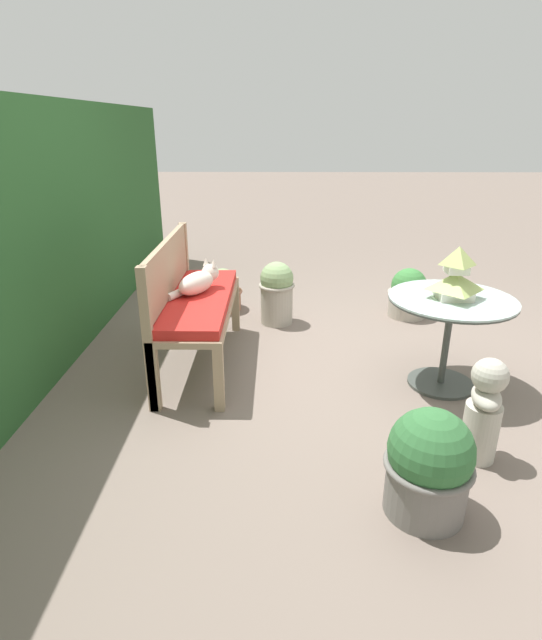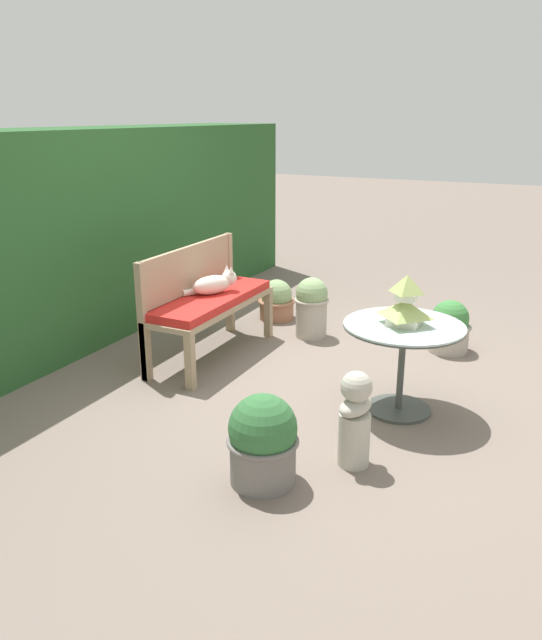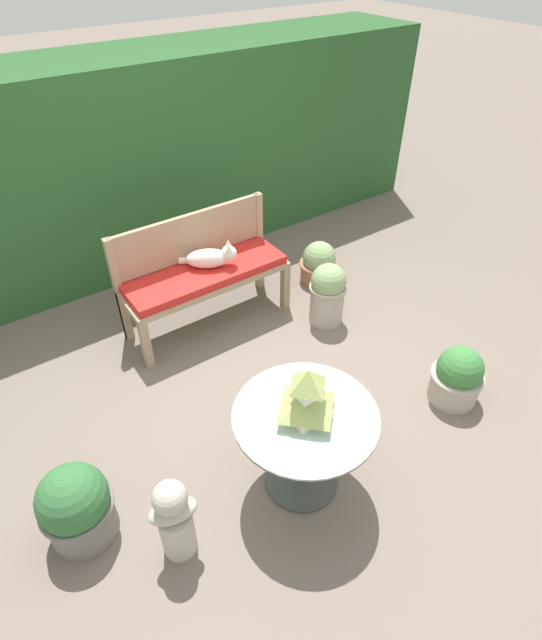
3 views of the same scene
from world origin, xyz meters
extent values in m
plane|color=#75665B|center=(0.00, 0.00, 0.00)|extent=(30.00, 30.00, 0.00)
cube|color=tan|center=(-0.54, 0.77, 0.21)|extent=(0.06, 0.06, 0.41)
cube|color=tan|center=(0.72, 0.77, 0.21)|extent=(0.06, 0.06, 0.41)
cube|color=tan|center=(-0.54, 1.16, 0.21)|extent=(0.06, 0.06, 0.41)
cube|color=tan|center=(0.72, 1.16, 0.21)|extent=(0.06, 0.06, 0.41)
cube|color=tan|center=(0.09, 0.96, 0.43)|extent=(1.31, 0.45, 0.04)
cube|color=red|center=(0.09, 0.96, 0.49)|extent=(1.26, 0.41, 0.06)
cube|color=tan|center=(-0.54, 1.17, 0.45)|extent=(0.06, 0.06, 0.90)
cube|color=tan|center=(0.72, 1.17, 0.45)|extent=(0.06, 0.06, 0.90)
cube|color=tan|center=(0.09, 1.17, 0.71)|extent=(1.26, 0.04, 0.37)
ellipsoid|color=silver|center=(0.13, 0.98, 0.59)|extent=(0.37, 0.30, 0.15)
sphere|color=silver|center=(0.27, 0.91, 0.63)|extent=(0.12, 0.12, 0.12)
cone|color=silver|center=(0.29, 0.94, 0.70)|extent=(0.05, 0.05, 0.06)
cone|color=silver|center=(0.26, 0.88, 0.70)|extent=(0.05, 0.05, 0.06)
cylinder|color=silver|center=(0.04, 1.11, 0.54)|extent=(0.19, 0.14, 0.05)
cylinder|color=#424742|center=(-0.21, -0.66, 0.01)|extent=(0.43, 0.43, 0.02)
cylinder|color=#424742|center=(-0.21, -0.66, 0.30)|extent=(0.04, 0.04, 0.60)
cylinder|color=silver|center=(-0.21, -0.66, 0.60)|extent=(0.78, 0.78, 0.01)
torus|color=#424742|center=(-0.21, -0.66, 0.59)|extent=(0.78, 0.78, 0.02)
cube|color=silver|center=(-0.21, -0.66, 0.64)|extent=(0.20, 0.20, 0.06)
pyramid|color=#A8BC66|center=(-0.21, -0.66, 0.72)|extent=(0.27, 0.27, 0.10)
cube|color=silver|center=(-0.21, -0.66, 0.79)|extent=(0.13, 0.13, 0.05)
pyramid|color=#A8BC66|center=(-0.21, -0.66, 0.88)|extent=(0.17, 0.17, 0.12)
cylinder|color=#B7B2A3|center=(-0.98, -0.61, 0.16)|extent=(0.18, 0.18, 0.31)
ellipsoid|color=#B7B2A3|center=(-0.98, -0.61, 0.36)|extent=(0.27, 0.20, 0.10)
sphere|color=#B7B2A3|center=(-0.98, -0.61, 0.48)|extent=(0.18, 0.18, 0.18)
cylinder|color=#ADA393|center=(1.06, -0.74, 0.11)|extent=(0.33, 0.33, 0.23)
torus|color=#ADA393|center=(1.06, -0.74, 0.22)|extent=(0.36, 0.36, 0.03)
sphere|color=#3D7F3D|center=(1.06, -0.74, 0.28)|extent=(0.31, 0.31, 0.31)
cylinder|color=slate|center=(-1.37, -0.23, 0.13)|extent=(0.35, 0.35, 0.26)
torus|color=slate|center=(-1.37, -0.23, 0.24)|extent=(0.39, 0.39, 0.03)
sphere|color=#336B38|center=(-1.37, -0.23, 0.32)|extent=(0.37, 0.37, 0.37)
cylinder|color=#ADA393|center=(0.89, 0.43, 0.17)|extent=(0.27, 0.27, 0.35)
torus|color=#ADA393|center=(0.89, 0.43, 0.34)|extent=(0.31, 0.31, 0.03)
sphere|color=#89A870|center=(0.89, 0.43, 0.40)|extent=(0.28, 0.28, 0.28)
cylinder|color=#9E664C|center=(1.21, 0.93, 0.09)|extent=(0.33, 0.33, 0.19)
torus|color=#9E664C|center=(1.21, 0.93, 0.17)|extent=(0.36, 0.36, 0.03)
sphere|color=#89A870|center=(1.21, 0.93, 0.24)|extent=(0.30, 0.30, 0.30)
camera|label=1|loc=(-3.15, 0.43, 1.62)|focal=28.00mm
camera|label=2|loc=(-3.98, -1.56, 1.89)|focal=35.00mm
camera|label=3|loc=(-1.33, -1.95, 2.65)|focal=28.00mm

